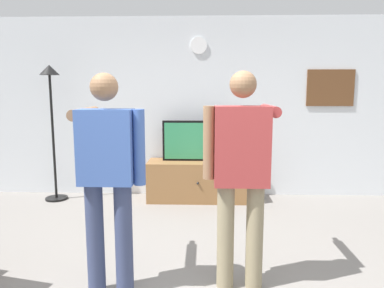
{
  "coord_description": "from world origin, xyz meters",
  "views": [
    {
      "loc": [
        0.15,
        -2.62,
        1.63
      ],
      "look_at": [
        0.02,
        1.2,
        1.05
      ],
      "focal_mm": 33.85,
      "sensor_mm": 36.0,
      "label": 1
    }
  ],
  "objects_px": {
    "television": "(198,141)",
    "floor_lamp": "(51,105)",
    "tv_stand": "(198,180)",
    "person_standing_nearer_couch": "(241,167)",
    "person_standing_nearer_lamp": "(108,172)",
    "framed_picture": "(330,88)",
    "wall_clock": "(199,45)"
  },
  "relations": [
    {
      "from": "tv_stand",
      "to": "framed_picture",
      "type": "bearing_deg",
      "value": 8.55
    },
    {
      "from": "television",
      "to": "wall_clock",
      "type": "distance_m",
      "value": 1.41
    },
    {
      "from": "person_standing_nearer_lamp",
      "to": "floor_lamp",
      "type": "bearing_deg",
      "value": 120.73
    },
    {
      "from": "television",
      "to": "floor_lamp",
      "type": "relative_size",
      "value": 0.53
    },
    {
      "from": "tv_stand",
      "to": "person_standing_nearer_lamp",
      "type": "bearing_deg",
      "value": -104.77
    },
    {
      "from": "framed_picture",
      "to": "person_standing_nearer_couch",
      "type": "height_order",
      "value": "framed_picture"
    },
    {
      "from": "wall_clock",
      "to": "person_standing_nearer_lamp",
      "type": "height_order",
      "value": "wall_clock"
    },
    {
      "from": "tv_stand",
      "to": "framed_picture",
      "type": "distance_m",
      "value": 2.41
    },
    {
      "from": "framed_picture",
      "to": "person_standing_nearer_couch",
      "type": "relative_size",
      "value": 0.39
    },
    {
      "from": "tv_stand",
      "to": "floor_lamp",
      "type": "xyz_separation_m",
      "value": [
        -2.12,
        -0.05,
        1.12
      ]
    },
    {
      "from": "floor_lamp",
      "to": "person_standing_nearer_couch",
      "type": "xyz_separation_m",
      "value": [
        2.5,
        -2.33,
        -0.4
      ]
    },
    {
      "from": "television",
      "to": "wall_clock",
      "type": "xyz_separation_m",
      "value": [
        -0.0,
        0.24,
        1.39
      ]
    },
    {
      "from": "tv_stand",
      "to": "person_standing_nearer_lamp",
      "type": "height_order",
      "value": "person_standing_nearer_lamp"
    },
    {
      "from": "framed_picture",
      "to": "person_standing_nearer_couch",
      "type": "xyz_separation_m",
      "value": [
        -1.58,
        -2.68,
        -0.64
      ]
    },
    {
      "from": "framed_picture",
      "to": "person_standing_nearer_lamp",
      "type": "relative_size",
      "value": 0.4
    },
    {
      "from": "tv_stand",
      "to": "floor_lamp",
      "type": "distance_m",
      "value": 2.4
    },
    {
      "from": "television",
      "to": "wall_clock",
      "type": "relative_size",
      "value": 4.26
    },
    {
      "from": "tv_stand",
      "to": "television",
      "type": "xyz_separation_m",
      "value": [
        -0.0,
        0.05,
        0.59
      ]
    },
    {
      "from": "framed_picture",
      "to": "floor_lamp",
      "type": "bearing_deg",
      "value": -175.1
    },
    {
      "from": "person_standing_nearer_couch",
      "to": "floor_lamp",
      "type": "bearing_deg",
      "value": 137.09
    },
    {
      "from": "tv_stand",
      "to": "person_standing_nearer_couch",
      "type": "distance_m",
      "value": 2.52
    },
    {
      "from": "wall_clock",
      "to": "floor_lamp",
      "type": "height_order",
      "value": "wall_clock"
    },
    {
      "from": "floor_lamp",
      "to": "person_standing_nearer_lamp",
      "type": "xyz_separation_m",
      "value": [
        1.46,
        -2.45,
        -0.41
      ]
    },
    {
      "from": "wall_clock",
      "to": "floor_lamp",
      "type": "relative_size",
      "value": 0.12
    },
    {
      "from": "wall_clock",
      "to": "framed_picture",
      "type": "height_order",
      "value": "wall_clock"
    },
    {
      "from": "tv_stand",
      "to": "floor_lamp",
      "type": "height_order",
      "value": "floor_lamp"
    },
    {
      "from": "framed_picture",
      "to": "floor_lamp",
      "type": "distance_m",
      "value": 4.1
    },
    {
      "from": "tv_stand",
      "to": "person_standing_nearer_lamp",
      "type": "xyz_separation_m",
      "value": [
        -0.66,
        -2.51,
        0.71
      ]
    },
    {
      "from": "television",
      "to": "framed_picture",
      "type": "xyz_separation_m",
      "value": [
        1.96,
        0.25,
        0.77
      ]
    },
    {
      "from": "tv_stand",
      "to": "framed_picture",
      "type": "xyz_separation_m",
      "value": [
        1.96,
        0.3,
        1.36
      ]
    },
    {
      "from": "wall_clock",
      "to": "person_standing_nearer_couch",
      "type": "distance_m",
      "value": 2.98
    },
    {
      "from": "floor_lamp",
      "to": "person_standing_nearer_lamp",
      "type": "distance_m",
      "value": 2.88
    }
  ]
}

